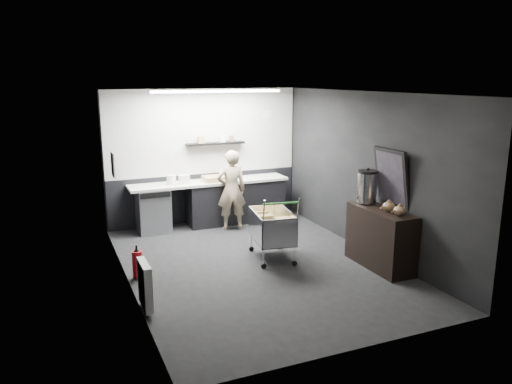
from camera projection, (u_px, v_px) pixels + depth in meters
name	position (u px, v px, depth m)	size (l,w,h in m)	color
floor	(257.00, 265.00, 7.96)	(5.50, 5.50, 0.00)	black
ceiling	(257.00, 93.00, 7.35)	(5.50, 5.50, 0.00)	white
wall_back	(204.00, 156.00, 10.12)	(5.50, 5.50, 0.00)	black
wall_front	(361.00, 233.00, 5.19)	(5.50, 5.50, 0.00)	black
wall_left	(125.00, 194.00, 6.89)	(5.50, 5.50, 0.00)	black
wall_right	(366.00, 173.00, 8.41)	(5.50, 5.50, 0.00)	black
kitchen_wall_panel	(204.00, 132.00, 9.99)	(3.95, 0.02, 1.70)	beige
dado_panel	(205.00, 197.00, 10.29)	(3.95, 0.02, 1.00)	black
floating_shelf	(215.00, 143.00, 10.02)	(1.20, 0.22, 0.04)	black
wall_clock	(268.00, 115.00, 10.44)	(0.20, 0.20, 0.03)	white
poster	(113.00, 165.00, 8.02)	(0.02, 0.30, 0.40)	silver
poster_red_band	(113.00, 160.00, 8.01)	(0.01, 0.22, 0.10)	red
radiator	(145.00, 285.00, 6.34)	(0.10, 0.50, 0.60)	white
ceiling_strip	(217.00, 91.00, 9.01)	(2.40, 0.20, 0.04)	white
prep_counter	(217.00, 202.00, 10.08)	(3.20, 0.61, 0.90)	black
person	(231.00, 190.00, 9.66)	(0.57, 0.38, 1.57)	beige
shopping_cart	(272.00, 228.00, 8.13)	(0.73, 1.06, 1.08)	silver
sideboard	(380.00, 230.00, 7.80)	(0.53, 1.25, 1.87)	black
fire_extinguisher	(137.00, 263.00, 7.38)	(0.15, 0.15, 0.49)	#A90B10
cardboard_box	(217.00, 178.00, 9.92)	(0.52, 0.39, 0.10)	#A08355
pink_tub	(171.00, 180.00, 9.61)	(0.18, 0.18, 0.18)	white
white_container	(184.00, 179.00, 9.66)	(0.19, 0.15, 0.17)	white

